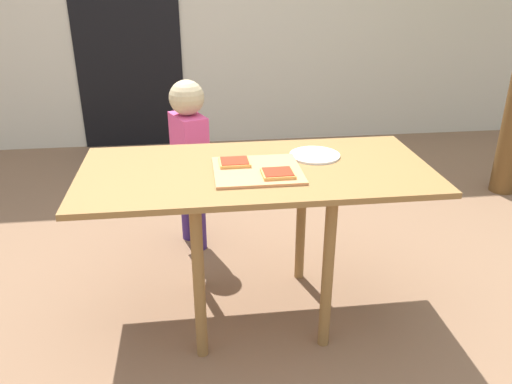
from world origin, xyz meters
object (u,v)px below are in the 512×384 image
object	(u,v)px
cutting_board	(257,170)
plate_white_right	(315,155)
pizza_slice_near_right	(278,173)
pizza_slice_far_left	(235,162)
dining_table	(256,187)
child_left	(190,152)

from	to	relation	value
cutting_board	plate_white_right	size ratio (longest dim) A/B	1.60
cutting_board	pizza_slice_near_right	size ratio (longest dim) A/B	2.74
plate_white_right	pizza_slice_near_right	bearing A→B (deg)	-131.99
pizza_slice_far_left	dining_table	bearing A→B (deg)	-18.74
dining_table	pizza_slice_near_right	xyz separation A→B (m)	(0.07, -0.12, 0.11)
dining_table	pizza_slice_far_left	xyz separation A→B (m)	(-0.09, 0.03, 0.11)
dining_table	child_left	bearing A→B (deg)	111.84
dining_table	plate_white_right	bearing A→B (deg)	21.77
child_left	plate_white_right	bearing A→B (deg)	-46.47
cutting_board	child_left	size ratio (longest dim) A/B	0.37
pizza_slice_near_right	child_left	bearing A→B (deg)	113.43
pizza_slice_far_left	child_left	distance (m)	0.72
pizza_slice_far_left	plate_white_right	xyz separation A→B (m)	(0.37, 0.08, -0.02)
pizza_slice_far_left	plate_white_right	world-z (taller)	pizza_slice_far_left
plate_white_right	child_left	distance (m)	0.83
pizza_slice_near_right	pizza_slice_far_left	size ratio (longest dim) A/B	1.01
pizza_slice_near_right	pizza_slice_far_left	distance (m)	0.22
plate_white_right	child_left	bearing A→B (deg)	133.53
dining_table	pizza_slice_near_right	size ratio (longest dim) A/B	11.26
plate_white_right	cutting_board	bearing A→B (deg)	-151.17
pizza_slice_near_right	pizza_slice_far_left	bearing A→B (deg)	137.73
cutting_board	pizza_slice_far_left	distance (m)	0.11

